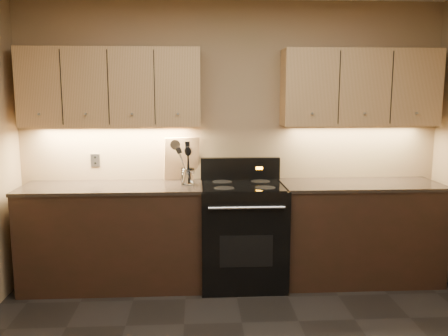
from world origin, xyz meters
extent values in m
cube|color=#9D7A5C|center=(0.00, 2.00, 1.30)|extent=(4.00, 0.04, 2.60)
cube|color=black|center=(-1.10, 1.70, 0.45)|extent=(1.60, 0.60, 0.90)
cube|color=#392C24|center=(-1.10, 1.70, 0.92)|extent=(1.62, 0.62, 0.03)
cube|color=black|center=(1.18, 1.70, 0.45)|extent=(1.44, 0.60, 0.90)
cube|color=#392C24|center=(1.18, 1.70, 0.92)|extent=(1.46, 0.62, 0.03)
cube|color=black|center=(0.08, 1.68, 0.46)|extent=(0.76, 0.65, 0.92)
cube|color=black|center=(0.08, 1.68, 0.93)|extent=(0.70, 0.60, 0.01)
cube|color=black|center=(0.08, 1.96, 1.03)|extent=(0.76, 0.07, 0.22)
cube|color=orange|center=(0.26, 1.92, 1.04)|extent=(0.06, 0.00, 0.03)
cylinder|color=silver|center=(0.08, 1.34, 0.80)|extent=(0.65, 0.02, 0.02)
cube|color=black|center=(0.08, 1.35, 0.41)|extent=(0.46, 0.00, 0.28)
cylinder|color=black|center=(-0.10, 1.53, 0.93)|extent=(0.18, 0.18, 0.00)
cylinder|color=black|center=(0.26, 1.53, 0.93)|extent=(0.18, 0.18, 0.00)
cylinder|color=black|center=(-0.10, 1.82, 0.93)|extent=(0.18, 0.18, 0.00)
cylinder|color=black|center=(0.26, 1.82, 0.93)|extent=(0.18, 0.18, 0.00)
cube|color=tan|center=(-1.10, 1.85, 1.80)|extent=(1.60, 0.30, 0.70)
cube|color=tan|center=(1.18, 1.85, 1.80)|extent=(1.44, 0.30, 0.70)
cube|color=#B2B5BA|center=(-1.30, 1.99, 1.12)|extent=(0.08, 0.01, 0.12)
cylinder|color=white|center=(-0.42, 1.73, 1.00)|extent=(0.12, 0.12, 0.15)
cylinder|color=white|center=(-0.42, 1.73, 0.94)|extent=(0.12, 0.12, 0.02)
cube|color=tan|center=(-0.48, 1.95, 1.14)|extent=(0.35, 0.19, 0.41)
camera|label=1|loc=(-0.33, -2.52, 1.75)|focal=38.00mm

